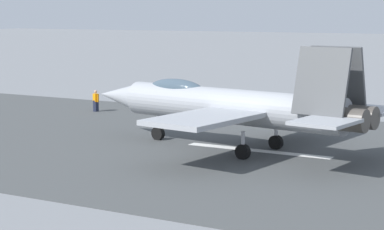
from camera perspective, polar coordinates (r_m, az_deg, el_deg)
The scene contains 4 objects.
ground_plane at distance 37.38m, azimuth 4.86°, elevation -2.85°, with size 400.00×400.00×0.00m, color slate.
runway_strip at distance 37.38m, azimuth 4.89°, elevation -2.83°, with size 240.00×26.00×0.02m.
fighter_jet at distance 36.98m, azimuth 3.14°, elevation 0.81°, with size 17.65×13.55×5.59m.
crew_person at distance 51.95m, azimuth -7.72°, elevation 1.12°, with size 0.64×0.45×1.57m.
Camera 1 is at (-14.97, 33.49, 7.21)m, focal length 66.51 mm.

